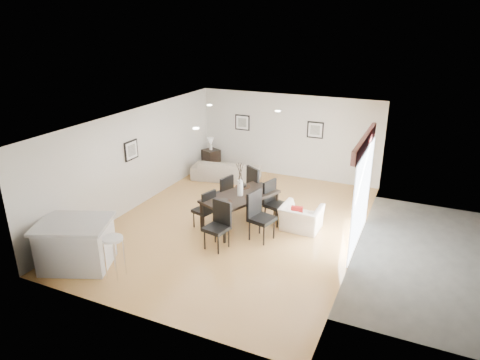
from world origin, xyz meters
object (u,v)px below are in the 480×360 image
at_px(dining_chair_head, 219,222).
at_px(bar_stool, 113,243).
at_px(side_table, 211,159).
at_px(dining_chair_foot, 257,185).
at_px(coffee_table, 249,196).
at_px(dining_chair_wfar, 224,193).
at_px(armchair, 301,218).
at_px(dining_chair_enear, 258,213).
at_px(kitchen_island, 76,244).
at_px(dining_chair_efar, 273,200).
at_px(dining_table, 240,198).
at_px(dining_chair_wnear, 206,207).
at_px(sofa, 226,170).

xyz_separation_m(dining_chair_head, bar_stool, (-1.35, -1.95, 0.15)).
relative_size(dining_chair_head, side_table, 1.69).
bearing_deg(dining_chair_foot, coffee_table, -4.65).
distance_m(dining_chair_wfar, dining_chair_head, 1.81).
xyz_separation_m(armchair, dining_chair_wfar, (-2.16, 0.08, 0.28)).
distance_m(dining_chair_enear, dining_chair_foot, 1.83).
bearing_deg(kitchen_island, bar_stool, -22.21).
height_order(dining_chair_wfar, dining_chair_enear, dining_chair_enear).
bearing_deg(bar_stool, dining_chair_efar, 61.20).
bearing_deg(dining_chair_foot, dining_chair_efar, 168.85).
xyz_separation_m(dining_chair_wfar, dining_chair_head, (0.71, -1.66, 0.02)).
height_order(armchair, dining_table, dining_table).
bearing_deg(side_table, dining_chair_enear, -50.09).
height_order(dining_table, bar_stool, bar_stool).
relative_size(armchair, dining_chair_wnear, 0.95).
xyz_separation_m(dining_chair_efar, dining_chair_foot, (-0.74, 0.70, 0.04)).
height_order(dining_chair_wnear, coffee_table, dining_chair_wnear).
distance_m(sofa, dining_chair_wfar, 2.60).
height_order(sofa, armchair, sofa).
distance_m(dining_chair_wfar, kitchen_island, 3.98).
xyz_separation_m(dining_chair_wfar, side_table, (-2.07, 3.19, -0.27)).
height_order(dining_table, dining_chair_foot, dining_chair_foot).
height_order(dining_chair_wnear, dining_chair_efar, dining_chair_efar).
bearing_deg(sofa, dining_chair_head, 103.14).
height_order(sofa, side_table, side_table).
xyz_separation_m(dining_chair_foot, coffee_table, (-0.31, 0.23, -0.48)).
bearing_deg(dining_chair_efar, dining_chair_enear, -163.80).
xyz_separation_m(dining_chair_wnear, side_table, (-2.07, 4.16, -0.24)).
distance_m(sofa, side_table, 1.30).
bearing_deg(bar_stool, dining_chair_wfar, 79.94).
xyz_separation_m(armchair, dining_chair_efar, (-0.79, 0.13, 0.30)).
xyz_separation_m(dining_chair_wfar, bar_stool, (-0.64, -3.62, 0.17)).
relative_size(dining_chair_foot, coffee_table, 1.32).
bearing_deg(dining_chair_wfar, kitchen_island, -8.69).
bearing_deg(sofa, bar_stool, 83.33).
distance_m(armchair, dining_chair_enear, 1.21).
xyz_separation_m(dining_chair_wnear, bar_stool, (-0.64, -2.65, 0.20)).
height_order(sofa, dining_chair_wnear, dining_chair_wnear).
bearing_deg(dining_chair_wfar, dining_chair_wnear, 15.52).
xyz_separation_m(dining_table, side_table, (-2.76, 3.65, -0.40)).
bearing_deg(dining_chair_head, coffee_table, 108.99).
xyz_separation_m(armchair, dining_chair_enear, (-0.79, -0.85, 0.34)).
bearing_deg(dining_chair_wnear, side_table, -137.43).
bearing_deg(dining_table, dining_chair_wnear, -121.63).
bearing_deg(dining_chair_wnear, dining_table, 142.47).
height_order(coffee_table, side_table, side_table).
bearing_deg(coffee_table, sofa, 112.16).
xyz_separation_m(dining_chair_enear, kitchen_island, (-3.02, -2.70, -0.14)).
xyz_separation_m(armchair, coffee_table, (-1.83, 1.05, -0.14)).
relative_size(dining_chair_enear, side_table, 1.80).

